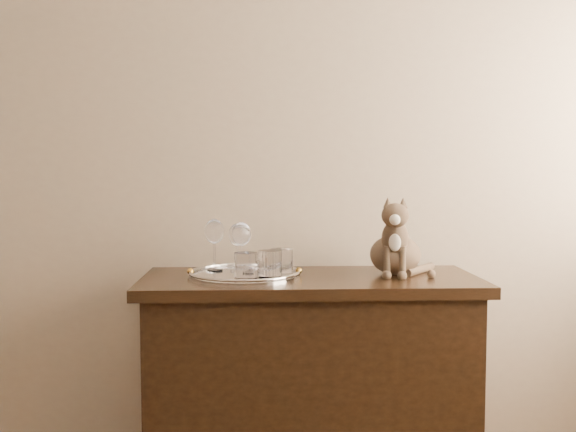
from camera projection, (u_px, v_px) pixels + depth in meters
name	position (u px, v px, depth m)	size (l,w,h in m)	color
wall_back	(153.00, 140.00, 2.54)	(4.00, 0.10, 2.70)	tan
sideboard	(310.00, 393.00, 2.32)	(1.20, 0.50, 0.85)	black
tray	(245.00, 275.00, 2.31)	(0.40, 0.40, 0.01)	silver
wine_glass_a	(214.00, 245.00, 2.37)	(0.07, 0.07, 0.19)	silver
wine_glass_b	(238.00, 247.00, 2.37)	(0.07, 0.07, 0.18)	white
wine_glass_d	(241.00, 247.00, 2.34)	(0.07, 0.07, 0.18)	white
tumbler_a	(270.00, 264.00, 2.22)	(0.08, 0.08, 0.09)	silver
tumbler_b	(246.00, 266.00, 2.19)	(0.08, 0.08, 0.09)	white
tumbler_c	(282.00, 261.00, 2.30)	(0.08, 0.08, 0.09)	white
cat	(395.00, 235.00, 2.34)	(0.28, 0.27, 0.29)	brown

